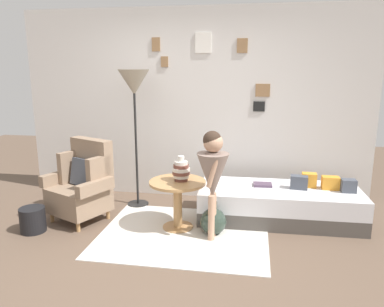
% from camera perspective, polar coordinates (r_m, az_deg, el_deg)
% --- Properties ---
extents(ground_plane, '(12.00, 12.00, 0.00)m').
position_cam_1_polar(ground_plane, '(3.68, -4.98, -16.31)').
color(ground_plane, brown).
extents(gallery_wall, '(4.80, 0.12, 2.60)m').
position_cam_1_polar(gallery_wall, '(5.14, 0.23, 7.47)').
color(gallery_wall, silver).
rests_on(gallery_wall, ground).
extents(rug, '(1.84, 1.50, 0.01)m').
position_cam_1_polar(rug, '(4.20, -1.24, -12.28)').
color(rug, silver).
rests_on(rug, ground).
extents(armchair, '(0.89, 0.80, 0.97)m').
position_cam_1_polar(armchair, '(4.64, -16.52, -4.57)').
color(armchair, tan).
rests_on(armchair, ground).
extents(daybed, '(1.91, 0.83, 0.40)m').
position_cam_1_polar(daybed, '(4.62, 13.29, -7.60)').
color(daybed, '#4C4742').
rests_on(daybed, ground).
extents(pillow_head, '(0.17, 0.13, 0.15)m').
position_cam_1_polar(pillow_head, '(4.65, 23.02, -4.61)').
color(pillow_head, '#474C56').
rests_on(pillow_head, daybed).
extents(pillow_mid, '(0.20, 0.12, 0.15)m').
position_cam_1_polar(pillow_mid, '(4.67, 20.61, -4.28)').
color(pillow_mid, orange).
rests_on(pillow_mid, daybed).
extents(pillow_back, '(0.17, 0.13, 0.17)m').
position_cam_1_polar(pillow_back, '(4.68, 17.65, -3.93)').
color(pillow_back, orange).
rests_on(pillow_back, daybed).
extents(pillow_extra, '(0.21, 0.14, 0.16)m').
position_cam_1_polar(pillow_extra, '(4.57, 16.21, -4.29)').
color(pillow_extra, '#474C56').
rests_on(pillow_extra, daybed).
extents(side_table, '(0.64, 0.64, 0.57)m').
position_cam_1_polar(side_table, '(4.20, -2.23, -6.27)').
color(side_table, tan).
rests_on(side_table, ground).
extents(vase_striped, '(0.20, 0.20, 0.29)m').
position_cam_1_polar(vase_striped, '(4.13, -1.70, -2.64)').
color(vase_striped, brown).
rests_on(vase_striped, side_table).
extents(floor_lamp, '(0.40, 0.40, 1.79)m').
position_cam_1_polar(floor_lamp, '(4.77, -8.94, 9.97)').
color(floor_lamp, black).
rests_on(floor_lamp, ground).
extents(person_child, '(0.34, 0.34, 1.18)m').
position_cam_1_polar(person_child, '(3.84, 3.23, -2.69)').
color(person_child, tan).
rests_on(person_child, ground).
extents(book_on_daybed, '(0.23, 0.17, 0.03)m').
position_cam_1_polar(book_on_daybed, '(4.60, 10.87, -4.74)').
color(book_on_daybed, '#534056').
rests_on(book_on_daybed, daybed).
extents(demijohn_near, '(0.29, 0.29, 0.38)m').
position_cam_1_polar(demijohn_near, '(4.15, 3.30, -10.39)').
color(demijohn_near, '#2D3D33').
rests_on(demijohn_near, ground).
extents(magazine_basket, '(0.28, 0.28, 0.28)m').
position_cam_1_polar(magazine_basket, '(4.58, -23.41, -9.37)').
color(magazine_basket, black).
rests_on(magazine_basket, ground).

